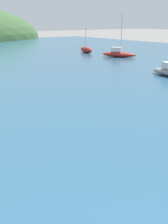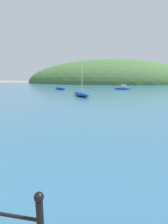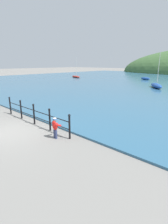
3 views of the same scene
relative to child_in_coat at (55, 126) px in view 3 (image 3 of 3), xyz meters
The scene contains 6 objects.
ground_plane 2.69m from the child_in_coat, 155.50° to the right, with size 200.00×200.00×0.00m, color slate.
iron_railing 2.53m from the child_in_coat, behind, with size 6.20×0.12×1.21m.
child_in_coat is the anchor object (origin of this frame).
boat_mid_harbor 34.36m from the child_in_coat, 134.11° to the left, with size 3.92×2.17×4.58m.
boat_twin_mast 31.56m from the child_in_coat, 107.14° to the left, with size 2.18×1.05×0.55m.
boat_far_right 20.09m from the child_in_coat, 98.76° to the left, with size 3.08×3.57×4.74m.
Camera 3 is at (8.58, -3.56, 3.44)m, focal length 28.00 mm.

